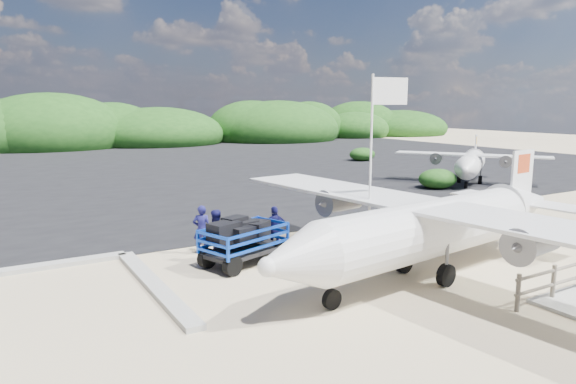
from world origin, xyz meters
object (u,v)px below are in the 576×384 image
baggage_cart (245,264)px  aircraft_large (348,168)px  signboard (425,249)px  crew_a (202,229)px  flagpole (368,270)px  aircraft_small (10,167)px  crew_b (215,235)px  crew_c (275,230)px

baggage_cart → aircraft_large: 26.66m
signboard → crew_a: 8.15m
aircraft_large → flagpole: bearing=47.0°
aircraft_small → signboard: bearing=73.7°
flagpole → aircraft_large: 26.64m
crew_b → aircraft_large: aircraft_large is taller
flagpole → aircraft_large: size_ratio=0.40×
crew_b → aircraft_small: size_ratio=0.22×
baggage_cart → flagpole: 4.05m
baggage_cart → crew_b: bearing=112.6°
crew_b → crew_c: bearing=163.3°
baggage_cart → flagpole: (3.11, -2.60, 0.00)m
crew_a → aircraft_large: bearing=-118.1°
aircraft_large → aircraft_small: aircraft_large is taller
aircraft_small → crew_c: bearing=67.0°
flagpole → crew_b: bearing=138.2°
baggage_cart → signboard: 6.71m
baggage_cart → crew_a: size_ratio=1.76×
flagpole → crew_b: flagpole is taller
crew_b → aircraft_small: bearing=-93.4°
crew_a → aircraft_small: (-4.71, 31.91, -0.87)m
baggage_cart → crew_b: (-0.70, 0.81, 0.88)m
baggage_cart → crew_a: crew_a is taller
baggage_cart → crew_c: bearing=3.7°
baggage_cart → crew_c: 1.83m
flagpole → aircraft_large: (15.60, 21.59, 0.00)m
baggage_cart → flagpole: bearing=-58.1°
flagpole → crew_a: flagpole is taller
flagpole → signboard: (3.34, 0.78, 0.00)m
crew_a → crew_c: (2.26, -1.28, -0.02)m
flagpole → baggage_cart: bearing=140.1°
signboard → crew_a: (-7.21, 3.70, 0.87)m
signboard → aircraft_small: size_ratio=0.21×
flagpole → crew_b: 5.18m
flagpole → crew_c: flagpole is taller
flagpole → crew_b: size_ratio=3.48×
signboard → crew_b: 7.67m
crew_c → baggage_cart: bearing=32.4°
baggage_cart → signboard: size_ratio=1.83×
crew_b → aircraft_large: size_ratio=0.11×
baggage_cart → aircraft_small: size_ratio=0.37×
crew_a → crew_c: crew_a is taller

